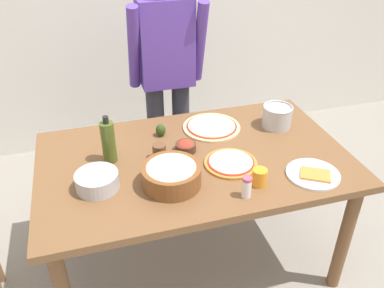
{
  "coord_description": "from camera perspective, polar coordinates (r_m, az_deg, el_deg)",
  "views": [
    {
      "loc": [
        -0.49,
        -1.65,
        1.93
      ],
      "look_at": [
        0.0,
        0.05,
        0.81
      ],
      "focal_mm": 37.34,
      "sensor_mm": 36.0,
      "label": 1
    }
  ],
  "objects": [
    {
      "name": "salt_shaker",
      "position": [
        1.81,
        7.81,
        -6.11
      ],
      "size": [
        0.04,
        0.04,
        0.11
      ],
      "color": "white",
      "rests_on": "dining_table"
    },
    {
      "name": "pizza_raw_on_board",
      "position": [
        2.33,
        2.81,
        2.48
      ],
      "size": [
        0.33,
        0.33,
        0.02
      ],
      "color": "beige",
      "rests_on": "dining_table"
    },
    {
      "name": "pizza_cooked_on_tray",
      "position": [
        2.03,
        5.55,
        -2.68
      ],
      "size": [
        0.27,
        0.27,
        0.02
      ],
      "color": "#C67A33",
      "rests_on": "dining_table"
    },
    {
      "name": "person_cook",
      "position": [
        2.65,
        -3.62,
        10.37
      ],
      "size": [
        0.49,
        0.25,
        1.62
      ],
      "color": "#2D2D38",
      "rests_on": "ground"
    },
    {
      "name": "plate_with_slice",
      "position": [
        2.03,
        16.93,
        -4.14
      ],
      "size": [
        0.26,
        0.26,
        0.02
      ],
      "color": "white",
      "rests_on": "dining_table"
    },
    {
      "name": "cup_orange",
      "position": [
        1.89,
        9.61,
        -4.7
      ],
      "size": [
        0.07,
        0.07,
        0.08
      ],
      "primitive_type": "cylinder",
      "color": "orange",
      "rests_on": "dining_table"
    },
    {
      "name": "popcorn_bowl",
      "position": [
        1.86,
        -2.97,
        -4.25
      ],
      "size": [
        0.28,
        0.28,
        0.11
      ],
      "color": "brown",
      "rests_on": "dining_table"
    },
    {
      "name": "avocado",
      "position": [
        2.25,
        -4.5,
        1.99
      ],
      "size": [
        0.06,
        0.06,
        0.07
      ],
      "primitive_type": "ellipsoid",
      "color": "#2D4219",
      "rests_on": "dining_table"
    },
    {
      "name": "steel_pot",
      "position": [
        2.37,
        12.04,
        3.92
      ],
      "size": [
        0.17,
        0.17,
        0.13
      ],
      "color": "#B7B7BC",
      "rests_on": "dining_table"
    },
    {
      "name": "ground",
      "position": [
        2.58,
        0.32,
        -15.97
      ],
      "size": [
        8.0,
        8.0,
        0.0
      ],
      "primitive_type": "plane",
      "color": "gray"
    },
    {
      "name": "dining_table",
      "position": [
        2.13,
        0.37,
        -3.9
      ],
      "size": [
        1.6,
        0.96,
        0.76
      ],
      "color": "brown",
      "rests_on": "ground"
    },
    {
      "name": "small_sauce_bowl",
      "position": [
        2.11,
        -0.89,
        -0.31
      ],
      "size": [
        0.11,
        0.11,
        0.06
      ],
      "color": "#4C2D1E",
      "rests_on": "dining_table"
    },
    {
      "name": "mixing_bowl_steel",
      "position": [
        1.9,
        -13.39,
        -5.16
      ],
      "size": [
        0.2,
        0.2,
        0.08
      ],
      "color": "#B7B7BC",
      "rests_on": "dining_table"
    },
    {
      "name": "olive_oil_bottle",
      "position": [
        2.03,
        -11.84,
        0.32
      ],
      "size": [
        0.07,
        0.07,
        0.26
      ],
      "color": "#47561E",
      "rests_on": "dining_table"
    },
    {
      "name": "cup_small_brown",
      "position": [
        2.05,
        -4.68,
        -1.12
      ],
      "size": [
        0.07,
        0.07,
        0.08
      ],
      "primitive_type": "cylinder",
      "color": "brown",
      "rests_on": "dining_table"
    }
  ]
}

